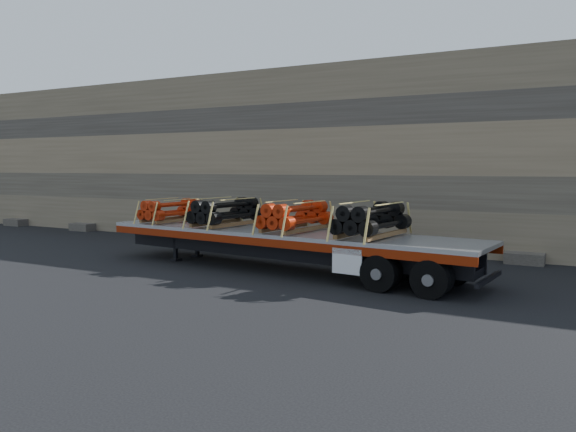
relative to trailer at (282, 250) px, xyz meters
name	(u,v)px	position (x,y,z in m)	size (l,w,h in m)	color
ground	(262,269)	(-0.68, -0.03, -0.61)	(120.00, 120.00, 0.00)	black
rock_wall	(344,157)	(-0.68, 6.47, 2.89)	(44.00, 3.00, 7.00)	#7A6B54
trailer	(282,250)	(0.00, 0.00, 0.00)	(12.18, 2.34, 1.22)	#B5B7BD
bundle_front	(171,211)	(-4.60, 0.47, 0.99)	(1.07, 2.13, 0.76)	#AA2209
bundle_midfront	(226,213)	(-2.16, 0.22, 1.03)	(1.20, 2.40, 0.85)	black
bundle_midrear	(296,217)	(0.49, -0.05, 1.03)	(1.19, 2.39, 0.85)	#AA2209
bundle_rear	(372,221)	(2.93, -0.30, 1.05)	(1.25, 2.51, 0.89)	black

